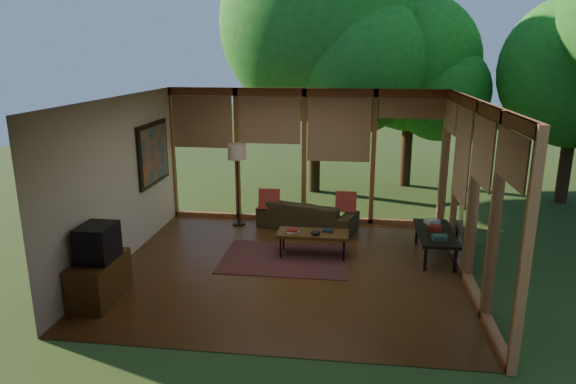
# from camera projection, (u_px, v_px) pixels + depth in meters

# --- Properties ---
(floor) EXTENTS (5.50, 5.50, 0.00)m
(floor) POSITION_uv_depth(u_px,v_px,m) (288.00, 268.00, 8.28)
(floor) COLOR #5A3617
(floor) RESTS_ON ground
(ceiling) EXTENTS (5.50, 5.50, 0.00)m
(ceiling) POSITION_uv_depth(u_px,v_px,m) (288.00, 99.00, 7.57)
(ceiling) COLOR silver
(ceiling) RESTS_ON ground
(wall_left) EXTENTS (0.04, 5.00, 2.70)m
(wall_left) POSITION_uv_depth(u_px,v_px,m) (119.00, 182.00, 8.27)
(wall_left) COLOR beige
(wall_left) RESTS_ON ground
(wall_front) EXTENTS (5.50, 0.04, 2.70)m
(wall_front) POSITION_uv_depth(u_px,v_px,m) (259.00, 245.00, 5.53)
(wall_front) COLOR beige
(wall_front) RESTS_ON ground
(window_wall_back) EXTENTS (5.50, 0.12, 2.70)m
(window_wall_back) POSITION_uv_depth(u_px,v_px,m) (304.00, 156.00, 10.32)
(window_wall_back) COLOR #9F5D31
(window_wall_back) RESTS_ON ground
(window_wall_right) EXTENTS (0.12, 5.00, 2.70)m
(window_wall_right) POSITION_uv_depth(u_px,v_px,m) (472.00, 193.00, 7.58)
(window_wall_right) COLOR #9F5D31
(window_wall_right) RESTS_ON ground
(tree_nw) EXTENTS (4.53, 4.53, 6.27)m
(tree_nw) POSITION_uv_depth(u_px,v_px,m) (317.00, 25.00, 11.97)
(tree_nw) COLOR #362213
(tree_nw) RESTS_ON ground
(tree_ne) EXTENTS (3.38, 3.38, 4.82)m
(tree_ne) POSITION_uv_depth(u_px,v_px,m) (411.00, 63.00, 12.79)
(tree_ne) COLOR #362213
(tree_ne) RESTS_ON ground
(rug) EXTENTS (2.13, 1.51, 0.01)m
(rug) POSITION_uv_depth(u_px,v_px,m) (285.00, 258.00, 8.65)
(rug) COLOR #893813
(rug) RESTS_ON floor
(sofa) EXTENTS (2.06, 1.29, 0.56)m
(sofa) POSITION_uv_depth(u_px,v_px,m) (307.00, 215.00, 10.10)
(sofa) COLOR #37321B
(sofa) RESTS_ON floor
(pillow_left) EXTENTS (0.40, 0.21, 0.42)m
(pillow_left) POSITION_uv_depth(u_px,v_px,m) (269.00, 199.00, 10.07)
(pillow_left) COLOR maroon
(pillow_left) RESTS_ON sofa
(pillow_right) EXTENTS (0.40, 0.21, 0.42)m
(pillow_right) POSITION_uv_depth(u_px,v_px,m) (346.00, 202.00, 9.88)
(pillow_right) COLOR maroon
(pillow_right) RESTS_ON sofa
(ct_book_lower) EXTENTS (0.25, 0.22, 0.03)m
(ct_book_lower) POSITION_uv_depth(u_px,v_px,m) (292.00, 232.00, 8.66)
(ct_book_lower) COLOR beige
(ct_book_lower) RESTS_ON coffee_table
(ct_book_upper) EXTENTS (0.19, 0.15, 0.03)m
(ct_book_upper) POSITION_uv_depth(u_px,v_px,m) (292.00, 230.00, 8.65)
(ct_book_upper) COLOR maroon
(ct_book_upper) RESTS_ON coffee_table
(ct_book_side) EXTENTS (0.19, 0.15, 0.03)m
(ct_book_side) POSITION_uv_depth(u_px,v_px,m) (328.00, 231.00, 8.71)
(ct_book_side) COLOR black
(ct_book_side) RESTS_ON coffee_table
(ct_bowl) EXTENTS (0.16, 0.16, 0.07)m
(ct_bowl) POSITION_uv_depth(u_px,v_px,m) (315.00, 232.00, 8.56)
(ct_bowl) COLOR black
(ct_bowl) RESTS_ON coffee_table
(media_cabinet) EXTENTS (0.50, 1.00, 0.60)m
(media_cabinet) POSITION_uv_depth(u_px,v_px,m) (100.00, 280.00, 7.15)
(media_cabinet) COLOR #503516
(media_cabinet) RESTS_ON floor
(television) EXTENTS (0.45, 0.55, 0.50)m
(television) POSITION_uv_depth(u_px,v_px,m) (97.00, 243.00, 7.01)
(television) COLOR black
(television) RESTS_ON media_cabinet
(console_book_a) EXTENTS (0.23, 0.17, 0.08)m
(console_book_a) POSITION_uv_depth(u_px,v_px,m) (440.00, 238.00, 8.22)
(console_book_a) COLOR #2E5042
(console_book_a) RESTS_ON side_console
(console_book_b) EXTENTS (0.22, 0.18, 0.09)m
(console_book_b) POSITION_uv_depth(u_px,v_px,m) (435.00, 228.00, 8.65)
(console_book_b) COLOR maroon
(console_book_b) RESTS_ON side_console
(console_book_c) EXTENTS (0.29, 0.26, 0.06)m
(console_book_c) POSITION_uv_depth(u_px,v_px,m) (432.00, 222.00, 9.03)
(console_book_c) COLOR beige
(console_book_c) RESTS_ON side_console
(floor_lamp) EXTENTS (0.36, 0.36, 1.65)m
(floor_lamp) POSITION_uv_depth(u_px,v_px,m) (237.00, 156.00, 10.03)
(floor_lamp) COLOR black
(floor_lamp) RESTS_ON floor
(coffee_table) EXTENTS (1.20, 0.50, 0.43)m
(coffee_table) POSITION_uv_depth(u_px,v_px,m) (313.00, 234.00, 8.68)
(coffee_table) COLOR #503516
(coffee_table) RESTS_ON floor
(side_console) EXTENTS (0.60, 1.40, 0.46)m
(side_console) POSITION_uv_depth(u_px,v_px,m) (436.00, 234.00, 8.62)
(side_console) COLOR black
(side_console) RESTS_ON floor
(wall_painting) EXTENTS (0.06, 1.35, 1.15)m
(wall_painting) POSITION_uv_depth(u_px,v_px,m) (154.00, 153.00, 9.55)
(wall_painting) COLOR black
(wall_painting) RESTS_ON wall_left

